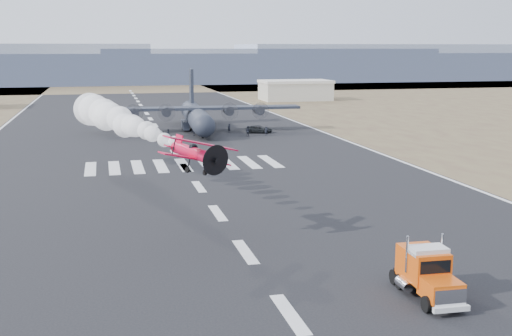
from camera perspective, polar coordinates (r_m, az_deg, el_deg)
name	(u,v)px	position (r m, az deg, el deg)	size (l,w,h in m)	color
ground	(290,314)	(38.53, 3.02, -12.84)	(500.00, 500.00, 0.00)	black
scrub_far	(128,87)	(264.50, -11.35, 7.10)	(500.00, 80.00, 0.00)	brown
runway_markings	(175,153)	(95.64, -7.22, 1.32)	(60.00, 260.00, 0.01)	silver
ridge_seg_d	(124,68)	(294.16, -11.64, 8.69)	(150.00, 50.00, 13.00)	gray
ridge_seg_e	(266,65)	(303.42, 0.87, 9.15)	(150.00, 50.00, 15.00)	gray
ridge_seg_f	(394,62)	(325.64, 12.17, 9.19)	(150.00, 50.00, 17.00)	gray
ridge_seg_g	(510,65)	(358.49, 21.68, 8.48)	(150.00, 50.00, 13.00)	gray
hangar_right	(295,90)	(192.63, 3.52, 6.94)	(20.50, 12.50, 5.90)	#ADA999
semi_truck	(426,272)	(41.82, 14.91, -8.92)	(2.62, 7.27, 3.25)	black
aerobatic_biplane	(195,153)	(51.55, -5.42, 1.35)	(6.67, 6.30, 3.40)	red
smoke_trail	(106,115)	(79.95, -13.22, 4.61)	(10.22, 35.81, 4.27)	white
transport_aircraft	(196,115)	(121.90, -5.32, 4.72)	(38.62, 31.78, 11.15)	black
support_vehicle	(259,129)	(117.53, 0.26, 3.46)	(2.25, 4.88, 1.36)	black
crew_a	(266,131)	(113.74, 0.92, 3.29)	(0.59, 0.49, 1.62)	black
crew_b	(169,133)	(111.88, -7.77, 3.06)	(0.76, 0.47, 1.57)	black
crew_c	(194,131)	(114.12, -5.55, 3.30)	(1.13, 0.52, 1.74)	black
crew_d	(202,129)	(116.63, -4.80, 3.47)	(1.02, 0.52, 1.74)	black
crew_e	(155,132)	(112.75, -8.99, 3.15)	(0.89, 0.55, 1.82)	black
crew_f	(150,130)	(117.05, -9.42, 3.38)	(1.60, 0.52, 1.73)	black
crew_g	(229,128)	(117.82, -2.41, 3.56)	(0.62, 0.51, 1.70)	black
crew_h	(248,131)	(113.18, -0.73, 3.30)	(0.88, 0.54, 1.82)	black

